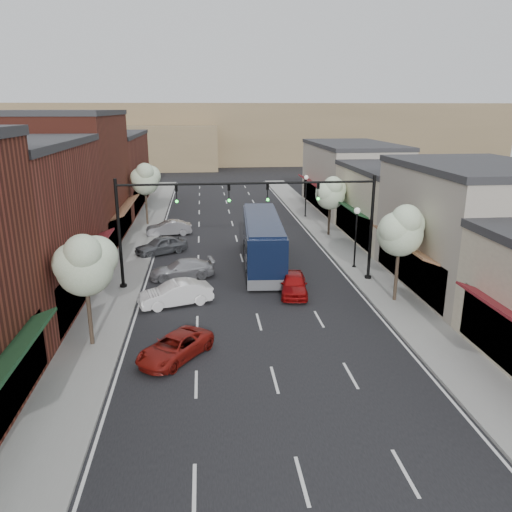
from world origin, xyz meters
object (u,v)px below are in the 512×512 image
object	(u,v)px
lamp_post_far	(306,189)
tree_left_near	(85,263)
tree_left_far	(145,179)
parked_car_a	(175,347)
parked_car_b	(176,294)
parked_car_e	(169,228)
coach_bus	(263,241)
lamp_post_near	(356,228)
signal_mast_left	(157,217)
red_hatchback	(294,284)
parked_car_d	(161,245)
parked_car_c	(182,269)
tree_right_near	(401,229)
signal_mast_right	(336,213)
tree_right_far	(331,192)

from	to	relation	value
lamp_post_far	tree_left_near	bearing A→B (deg)	-119.78
tree_left_near	tree_left_far	distance (m)	26.00
parked_car_a	parked_car_b	size ratio (longest dim) A/B	0.95
parked_car_b	parked_car_e	size ratio (longest dim) A/B	1.05
coach_bus	parked_car_a	world-z (taller)	coach_bus
lamp_post_near	parked_car_b	world-z (taller)	lamp_post_near
tree_left_near	parked_car_b	size ratio (longest dim) A/B	1.34
parked_car_e	signal_mast_left	bearing A→B (deg)	-7.01
red_hatchback	parked_car_a	distance (m)	10.23
signal_mast_left	coach_bus	distance (m)	8.52
lamp_post_far	signal_mast_left	bearing A→B (deg)	-123.86
tree_left_far	parked_car_d	size ratio (longest dim) A/B	1.49
red_hatchback	parked_car_e	world-z (taller)	red_hatchback
parked_car_c	coach_bus	bearing A→B (deg)	102.09
parked_car_e	coach_bus	bearing A→B (deg)	28.27
tree_left_far	tree_right_near	bearing A→B (deg)	-52.96
parked_car_b	tree_left_near	bearing A→B (deg)	-53.90
lamp_post_far	parked_car_d	bearing A→B (deg)	-138.92
parked_car_c	parked_car_d	xyz separation A→B (m)	(-1.85, 6.03, 0.07)
tree_left_far	coach_bus	size ratio (longest dim) A/B	0.52
red_hatchback	signal_mast_left	bearing A→B (deg)	173.73
tree_left_far	parked_car_a	bearing A→B (deg)	-81.79
tree_left_far	coach_bus	world-z (taller)	tree_left_far
signal_mast_right	lamp_post_far	bearing A→B (deg)	83.78
red_hatchback	lamp_post_far	bearing A→B (deg)	84.56
tree_left_near	tree_left_far	size ratio (longest dim) A/B	0.93
parked_car_c	parked_car_e	bearing A→B (deg)	178.38
tree_right_far	coach_bus	size ratio (longest dim) A/B	0.46
tree_left_near	coach_bus	xyz separation A→B (m)	(9.63, 12.05, -2.37)
parked_car_c	parked_car_d	world-z (taller)	parked_car_d
red_hatchback	parked_car_d	bearing A→B (deg)	139.56
lamp_post_near	coach_bus	bearing A→B (deg)	166.88
lamp_post_near	parked_car_b	size ratio (longest dim) A/B	1.05
tree_left_near	parked_car_d	world-z (taller)	tree_left_near
tree_left_far	lamp_post_far	size ratio (longest dim) A/B	1.38
lamp_post_far	parked_car_e	distance (m)	15.26
tree_right_far	parked_car_b	size ratio (longest dim) A/B	1.28
tree_left_near	lamp_post_far	xyz separation A→B (m)	(16.05, 28.06, -1.22)
coach_bus	tree_right_far	bearing A→B (deg)	52.20
lamp_post_near	parked_car_b	bearing A→B (deg)	-155.74
signal_mast_right	parked_car_d	size ratio (longest dim) A/B	2.00
red_hatchback	parked_car_a	bearing A→B (deg)	-124.33
signal_mast_right	tree_right_far	bearing A→B (deg)	77.15
red_hatchback	parked_car_c	size ratio (longest dim) A/B	0.92
tree_left_far	lamp_post_near	size ratio (longest dim) A/B	1.38
parked_car_c	tree_right_far	bearing A→B (deg)	119.49
lamp_post_near	parked_car_a	distance (m)	17.30
lamp_post_near	parked_car_c	size ratio (longest dim) A/B	1.03
lamp_post_far	parked_car_a	world-z (taller)	lamp_post_far
tree_right_near	red_hatchback	world-z (taller)	tree_right_near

